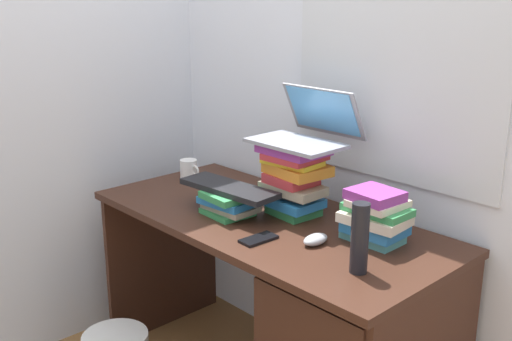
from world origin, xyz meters
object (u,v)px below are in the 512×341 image
(keyboard, at_px, (229,188))
(cell_phone, at_px, (259,239))
(desk, at_px, (335,338))
(laptop, at_px, (307,129))
(book_stack_keyboard_riser, at_px, (230,202))
(water_bottle, at_px, (360,238))
(book_stack_tall, at_px, (294,178))
(computer_mouse, at_px, (316,239))
(mug, at_px, (189,169))
(book_stack_side, at_px, (375,217))

(keyboard, xyz_separation_m, cell_phone, (0.27, -0.09, -0.10))
(desk, distance_m, cell_phone, 0.45)
(desk, xyz_separation_m, laptop, (-0.33, 0.19, 0.68))
(book_stack_keyboard_riser, height_order, water_bottle, water_bottle)
(book_stack_tall, xyz_separation_m, computer_mouse, (0.26, -0.16, -0.13))
(book_stack_keyboard_riser, height_order, mug, book_stack_keyboard_riser)
(book_stack_keyboard_riser, bearing_deg, keyboard, -172.45)
(desk, xyz_separation_m, cell_phone, (-0.23, -0.15, 0.35))
(book_stack_tall, relative_size, book_stack_side, 1.21)
(keyboard, xyz_separation_m, mug, (-0.48, 0.17, -0.06))
(laptop, relative_size, mug, 3.08)
(desk, height_order, keyboard, keyboard)
(book_stack_tall, bearing_deg, book_stack_side, 1.22)
(book_stack_tall, relative_size, keyboard, 0.67)
(desk, height_order, mug, mug)
(book_stack_keyboard_riser, distance_m, computer_mouse, 0.43)
(book_stack_side, height_order, water_bottle, water_bottle)
(mug, height_order, water_bottle, water_bottle)
(water_bottle, bearing_deg, computer_mouse, 164.63)
(book_stack_side, distance_m, keyboard, 0.58)
(computer_mouse, bearing_deg, book_stack_side, 52.84)
(keyboard, bearing_deg, laptop, 50.56)
(laptop, bearing_deg, cell_phone, -74.76)
(book_stack_tall, distance_m, mug, 0.66)
(book_stack_tall, bearing_deg, book_stack_keyboard_riser, -132.71)
(book_stack_keyboard_riser, distance_m, keyboard, 0.06)
(book_stack_tall, relative_size, cell_phone, 2.05)
(keyboard, relative_size, water_bottle, 1.85)
(computer_mouse, relative_size, cell_phone, 0.76)
(book_stack_keyboard_riser, bearing_deg, mug, 160.96)
(book_stack_tall, height_order, book_stack_keyboard_riser, book_stack_tall)
(desk, relative_size, laptop, 4.13)
(water_bottle, xyz_separation_m, cell_phone, (-0.39, -0.06, -0.11))
(book_stack_keyboard_riser, height_order, keyboard, keyboard)
(laptop, height_order, water_bottle, laptop)
(keyboard, bearing_deg, book_stack_tall, 42.56)
(computer_mouse, bearing_deg, desk, 23.80)
(cell_phone, bearing_deg, keyboard, 163.36)
(desk, distance_m, book_stack_keyboard_riser, 0.64)
(book_stack_tall, distance_m, book_stack_keyboard_riser, 0.27)
(book_stack_tall, xyz_separation_m, mug, (-0.65, -0.01, -0.10))
(book_stack_side, height_order, laptop, laptop)
(book_stack_keyboard_riser, relative_size, water_bottle, 1.00)
(book_stack_side, xyz_separation_m, mug, (-1.03, -0.02, -0.05))
(computer_mouse, distance_m, cell_phone, 0.20)
(desk, bearing_deg, book_stack_side, 69.67)
(book_stack_side, distance_m, mug, 1.04)
(desk, xyz_separation_m, keyboard, (-0.50, -0.06, 0.46))
(cell_phone, bearing_deg, water_bottle, 10.90)
(book_stack_side, height_order, computer_mouse, book_stack_side)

